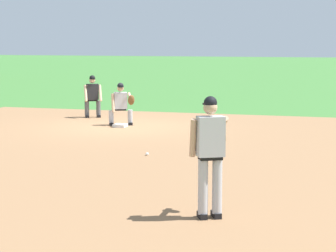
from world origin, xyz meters
TOP-DOWN VIEW (x-y plane):
  - ground_plane at (0.00, 0.00)m, footprint 160.00×160.00m
  - infield_dirt_patch at (-4.69, -2.47)m, footprint 18.00×18.00m
  - first_base_bag at (0.00, 0.00)m, footprint 0.38×0.38m
  - baseball at (-4.51, -2.35)m, footprint 0.07×0.07m
  - pitcher at (-9.33, -4.93)m, footprint 0.83×0.58m
  - first_baseman at (0.34, 0.08)m, footprint 0.83×1.01m
  - umpire at (2.04, 1.77)m, footprint 0.62×0.68m

SIDE VIEW (x-z plane):
  - ground_plane at x=0.00m, z-range 0.00..0.00m
  - infield_dirt_patch at x=-4.69m, z-range 0.00..0.01m
  - baseball at x=-4.51m, z-range 0.00..0.07m
  - first_base_bag at x=0.00m, z-range 0.00..0.09m
  - first_baseman at x=0.34m, z-range 0.06..1.40m
  - umpire at x=2.04m, z-range 0.06..1.52m
  - pitcher at x=-9.33m, z-range 0.13..1.99m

